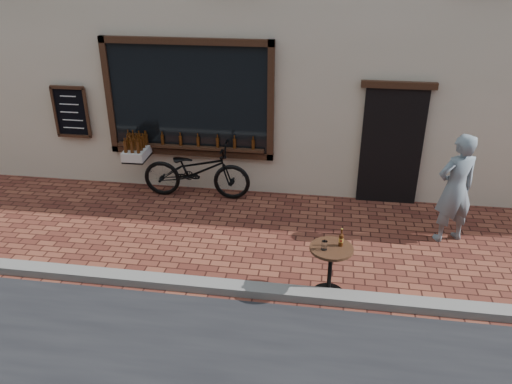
# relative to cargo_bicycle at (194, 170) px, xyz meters

# --- Properties ---
(ground) EXTENTS (90.00, 90.00, 0.00)m
(ground) POSITION_rel_cargo_bicycle_xyz_m (1.77, -3.11, -0.56)
(ground) COLOR #4F2119
(ground) RESTS_ON ground
(kerb) EXTENTS (90.00, 0.25, 0.12)m
(kerb) POSITION_rel_cargo_bicycle_xyz_m (1.77, -2.91, -0.50)
(kerb) COLOR slate
(kerb) RESTS_ON ground
(cargo_bicycle) EXTENTS (2.42, 0.79, 1.17)m
(cargo_bicycle) POSITION_rel_cargo_bicycle_xyz_m (0.00, 0.00, 0.00)
(cargo_bicycle) COLOR black
(cargo_bicycle) RESTS_ON ground
(bistro_table) EXTENTS (0.59, 0.59, 1.02)m
(bistro_table) POSITION_rel_cargo_bicycle_xyz_m (2.65, -2.76, -0.02)
(bistro_table) COLOR black
(bistro_table) RESTS_ON ground
(pedestrian) EXTENTS (0.79, 0.67, 1.85)m
(pedestrian) POSITION_rel_cargo_bicycle_xyz_m (4.57, -0.95, 0.36)
(pedestrian) COLOR slate
(pedestrian) RESTS_ON ground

